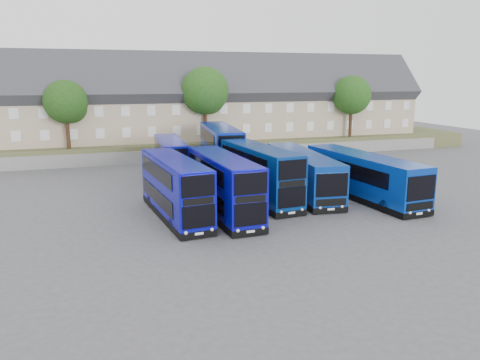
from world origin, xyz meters
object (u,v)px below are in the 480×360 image
(dd_front_left, at_px, (175,189))
(tree_west, at_px, (67,103))
(coach_east_a, at_px, (302,174))
(tree_east, at_px, (352,97))
(tree_far, at_px, (363,92))
(dd_front_mid, at_px, (223,186))
(tree_mid, at_px, (206,93))

(dd_front_left, relative_size, tree_west, 1.42)
(coach_east_a, distance_m, tree_east, 26.56)
(tree_east, height_order, tree_far, tree_far)
(dd_front_left, height_order, tree_far, tree_far)
(dd_front_mid, distance_m, tree_west, 27.05)
(dd_front_left, distance_m, tree_far, 46.26)
(dd_front_left, distance_m, tree_west, 25.37)
(dd_front_mid, xyz_separation_m, tree_east, (24.75, 24.10, 5.27))
(tree_west, distance_m, tree_mid, 16.04)
(dd_front_mid, bearing_deg, tree_east, 41.60)
(dd_front_left, xyz_separation_m, tree_mid, (8.20, 24.13, 5.98))
(tree_east, bearing_deg, dd_front_mid, -135.76)
(tree_east, bearing_deg, dd_front_left, -140.04)
(tree_west, relative_size, tree_mid, 0.83)
(dd_front_mid, relative_size, tree_west, 1.43)
(tree_mid, height_order, tree_east, tree_mid)
(tree_mid, bearing_deg, dd_front_mid, -100.92)
(coach_east_a, relative_size, tree_east, 1.63)
(tree_west, height_order, tree_east, tree_east)
(coach_east_a, height_order, tree_east, tree_east)
(coach_east_a, relative_size, tree_west, 1.74)
(dd_front_mid, xyz_separation_m, tree_far, (30.75, 31.10, 5.61))
(tree_west, distance_m, tree_far, 42.58)
(tree_west, bearing_deg, tree_mid, 1.79)
(tree_west, xyz_separation_m, tree_east, (36.00, 0.00, 0.34))
(dd_front_mid, relative_size, tree_east, 1.34)
(tree_far, bearing_deg, tree_mid, -165.96)
(tree_mid, bearing_deg, tree_east, -1.43)
(dd_front_left, xyz_separation_m, tree_west, (-7.80, 23.63, 4.97))
(dd_front_mid, bearing_deg, tree_far, 42.69)
(coach_east_a, bearing_deg, tree_far, 56.01)
(dd_front_left, bearing_deg, dd_front_mid, -13.56)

